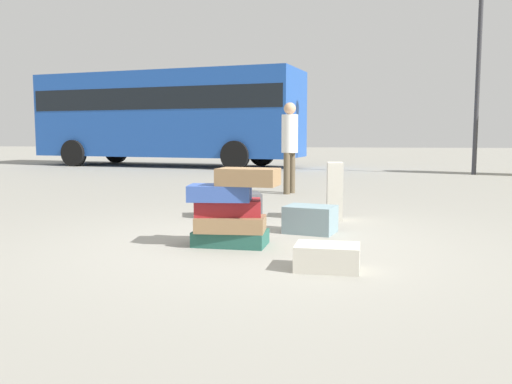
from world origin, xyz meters
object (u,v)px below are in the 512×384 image
(suitcase_slate_foreground_near, at_px, (310,219))
(parked_bus, at_px, (168,113))
(suitcase_tower, at_px, (231,210))
(lamp_post, at_px, (481,14))
(suitcase_cream_behind_tower, at_px, (327,257))
(person_bearded_onlooker, at_px, (290,140))
(suitcase_charcoal_upright_blue, at_px, (232,205))
(suitcase_cream_foreground_far, at_px, (335,191))

(suitcase_slate_foreground_near, relative_size, parked_bus, 0.06)
(suitcase_tower, relative_size, lamp_post, 0.14)
(suitcase_cream_behind_tower, xyz_separation_m, parked_bus, (-5.37, 13.72, 1.73))
(person_bearded_onlooker, bearing_deg, suitcase_slate_foreground_near, 29.37)
(suitcase_slate_foreground_near, height_order, lamp_post, lamp_post)
(parked_bus, bearing_deg, suitcase_cream_behind_tower, -56.13)
(suitcase_tower, distance_m, suitcase_charcoal_upright_blue, 1.91)
(suitcase_charcoal_upright_blue, distance_m, lamp_post, 10.54)
(suitcase_cream_behind_tower, relative_size, parked_bus, 0.05)
(suitcase_tower, xyz_separation_m, suitcase_cream_foreground_far, (1.04, 1.77, 0.02))
(suitcase_cream_behind_tower, distance_m, parked_bus, 14.83)
(suitcase_tower, height_order, suitcase_charcoal_upright_blue, suitcase_tower)
(suitcase_charcoal_upright_blue, relative_size, parked_bus, 0.08)
(suitcase_tower, distance_m, lamp_post, 11.85)
(suitcase_slate_foreground_near, relative_size, suitcase_cream_behind_tower, 1.04)
(suitcase_cream_behind_tower, height_order, person_bearded_onlooker, person_bearded_onlooker)
(suitcase_cream_foreground_far, height_order, person_bearded_onlooker, person_bearded_onlooker)
(suitcase_slate_foreground_near, height_order, suitcase_cream_behind_tower, suitcase_slate_foreground_near)
(parked_bus, xyz_separation_m, lamp_post, (9.40, -2.86, 2.42))
(person_bearded_onlooker, relative_size, parked_bus, 0.18)
(suitcase_cream_foreground_far, bearing_deg, suitcase_slate_foreground_near, -107.77)
(parked_bus, bearing_deg, lamp_post, -4.42)
(suitcase_tower, xyz_separation_m, parked_bus, (-4.44, 12.89, 1.48))
(suitcase_slate_foreground_near, bearing_deg, suitcase_cream_behind_tower, -68.01)
(suitcase_cream_behind_tower, bearing_deg, suitcase_cream_foreground_far, 92.30)
(suitcase_charcoal_upright_blue, height_order, parked_bus, parked_bus)
(parked_bus, height_order, lamp_post, lamp_post)
(lamp_post, bearing_deg, parked_bus, 163.10)
(suitcase_slate_foreground_near, bearing_deg, parked_bus, 128.99)
(suitcase_cream_behind_tower, xyz_separation_m, person_bearded_onlooker, (-0.67, 5.56, 0.88))
(lamp_post, bearing_deg, suitcase_cream_foreground_far, -115.36)
(parked_bus, relative_size, lamp_post, 1.44)
(suitcase_tower, relative_size, parked_bus, 0.09)
(suitcase_cream_foreground_far, bearing_deg, parked_bus, 114.83)
(suitcase_cream_foreground_far, bearing_deg, lamp_post, 63.24)
(parked_bus, bearing_deg, suitcase_cream_foreground_far, -51.29)
(person_bearded_onlooker, height_order, lamp_post, lamp_post)
(suitcase_slate_foreground_near, bearing_deg, lamp_post, 81.27)
(suitcase_tower, height_order, suitcase_cream_foreground_far, suitcase_tower)
(person_bearded_onlooker, relative_size, lamp_post, 0.25)
(suitcase_slate_foreground_near, distance_m, parked_bus, 13.27)
(suitcase_charcoal_upright_blue, distance_m, parked_bus, 11.88)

